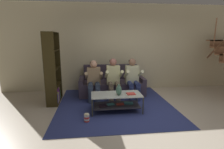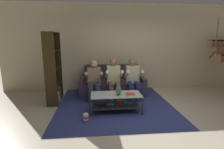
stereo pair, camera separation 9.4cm
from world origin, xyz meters
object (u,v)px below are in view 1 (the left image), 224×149
Objects in this scene: bookshelf at (52,77)px; person_seated_left at (94,79)px; couch at (112,85)px; person_seated_middle at (114,78)px; person_seated_right at (133,77)px; popcorn_tub at (87,118)px; vase at (119,90)px; coffee_table at (116,100)px; book_stack at (131,94)px.

person_seated_left is at bearing 2.82° from bookshelf.
bookshelf is (-1.72, -0.58, 0.43)m from couch.
person_seated_left is 0.96× the size of person_seated_middle.
person_seated_right is 6.11× the size of popcorn_tub.
person_seated_right is 2.29m from bookshelf.
person_seated_middle is 0.97m from vase.
person_seated_left is 1.49m from popcorn_tub.
coffee_table is 0.89m from popcorn_tub.
vase is at bearing 169.34° from book_stack.
couch is 1.78× the size of person_seated_left.
couch is 0.62m from person_seated_middle.
bookshelf is (-1.72, -0.06, 0.08)m from person_seated_middle.
person_seated_middle is 1.72m from bookshelf.
book_stack is at bearing -74.01° from person_seated_middle.
person_seated_middle is 6.16× the size of popcorn_tub.
person_seated_middle is (0.00, -0.52, 0.35)m from couch.
book_stack is 1.16m from popcorn_tub.
coffee_table is 1.93m from bookshelf.
couch is 1.05× the size of bookshelf.
bookshelf is at bearing -177.96° from person_seated_middle.
vase is (-0.56, -0.96, -0.09)m from person_seated_right.
bookshelf is at bearing -161.45° from couch.
person_seated_right is at bearing 59.80° from vase.
vase is at bearing -89.66° from couch.
person_seated_right is at bearing 46.29° from popcorn_tub.
coffee_table is at bearing -58.96° from person_seated_left.
bookshelf is 1.76m from popcorn_tub.
person_seated_right is (0.57, -0.00, -0.00)m from person_seated_middle.
person_seated_left is 1.09m from coffee_table.
person_seated_middle is at bearing 2.04° from bookshelf.
person_seated_middle is 0.62× the size of bookshelf.
couch is at bearing 90.34° from vase.
person_seated_right reaches higher than vase.
person_seated_middle is 0.96m from coffee_table.
person_seated_right is 1.99m from popcorn_tub.
coffee_table is 0.39m from book_stack.
bookshelf reaches higher than popcorn_tub.
book_stack is at bearing -49.64° from person_seated_left.
book_stack is (0.33, -0.13, 0.17)m from coffee_table.
couch is 0.84m from person_seated_right.
vase reaches higher than coffee_table.
person_seated_right is at bearing 1.51° from bookshelf.
person_seated_middle is at bearing 87.65° from coffee_table.
coffee_table is (-0.04, -0.89, -0.36)m from person_seated_middle.
popcorn_tub is at bearing -97.51° from person_seated_left.
book_stack is at bearing -10.66° from vase.
popcorn_tub is at bearing -151.20° from vase.
person_seated_middle is 1.08m from book_stack.
bookshelf reaches higher than person_seated_right.
person_seated_left is (-0.57, -0.52, 0.33)m from couch.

